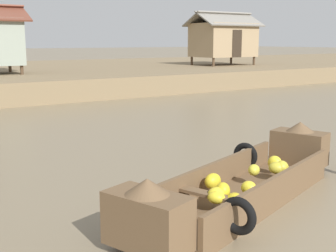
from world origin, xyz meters
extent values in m
plane|color=#7A6B51|center=(0.00, 10.00, 0.00)|extent=(300.00, 300.00, 0.00)
cube|color=brown|center=(-0.96, 4.25, 0.06)|extent=(4.51, 2.62, 0.12)
cube|color=brown|center=(-1.16, 4.82, 0.34)|extent=(4.12, 1.49, 0.44)
cube|color=brown|center=(-0.77, 3.69, 0.34)|extent=(4.12, 1.49, 0.44)
cube|color=brown|center=(1.35, 5.05, 0.46)|extent=(0.88, 1.20, 0.68)
cone|color=brown|center=(1.35, 5.05, 0.90)|extent=(0.71, 0.71, 0.20)
cube|color=brown|center=(-3.27, 3.45, 0.46)|extent=(0.88, 1.20, 0.68)
cone|color=brown|center=(-3.27, 3.45, 0.90)|extent=(0.71, 0.71, 0.20)
cube|color=brown|center=(-1.84, 3.95, 0.36)|extent=(0.56, 1.15, 0.05)
torus|color=black|center=(0.18, 5.40, 0.38)|extent=(0.28, 0.53, 0.52)
torus|color=black|center=(-2.10, 3.10, 0.38)|extent=(0.28, 0.53, 0.52)
ellipsoid|color=yellow|center=(-1.63, 3.96, 0.40)|extent=(0.33, 0.33, 0.25)
ellipsoid|color=yellow|center=(-0.48, 4.49, 0.41)|extent=(0.33, 0.32, 0.20)
ellipsoid|color=yellow|center=(-1.20, 3.85, 0.39)|extent=(0.28, 0.30, 0.22)
ellipsoid|color=yellow|center=(-1.87, 3.82, 0.38)|extent=(0.33, 0.34, 0.18)
ellipsoid|color=gold|center=(0.05, 4.44, 0.38)|extent=(0.40, 0.38, 0.22)
ellipsoid|color=yellow|center=(-1.65, 3.66, 0.33)|extent=(0.34, 0.38, 0.24)
ellipsoid|color=yellow|center=(0.33, 4.76, 0.36)|extent=(0.30, 0.33, 0.27)
ellipsoid|color=gold|center=(0.13, 4.40, 0.38)|extent=(0.36, 0.35, 0.25)
ellipsoid|color=yellow|center=(-1.76, 3.95, 0.37)|extent=(0.32, 0.30, 0.21)
ellipsoid|color=yellow|center=(-1.42, 4.46, 0.38)|extent=(0.35, 0.29, 0.26)
cylinder|color=#4C3826|center=(0.50, 21.89, 1.20)|extent=(0.16, 0.16, 0.45)
cylinder|color=#4C3826|center=(0.50, 24.09, 1.20)|extent=(0.16, 0.16, 0.45)
cylinder|color=#4C3826|center=(12.94, 22.12, 1.26)|extent=(0.16, 0.16, 0.57)
cylinder|color=#4C3826|center=(16.55, 22.12, 1.26)|extent=(0.16, 0.16, 0.57)
cylinder|color=#4C3826|center=(12.94, 24.50, 1.26)|extent=(0.16, 0.16, 0.57)
cylinder|color=#4C3826|center=(16.55, 24.50, 1.26)|extent=(0.16, 0.16, 0.57)
cube|color=#9E8460|center=(14.74, 23.31, 2.67)|extent=(4.01, 2.78, 2.25)
cube|color=#2D2319|center=(14.74, 21.90, 2.44)|extent=(0.80, 0.04, 1.80)
cube|color=gray|center=(14.74, 22.61, 4.07)|extent=(4.71, 1.87, 0.99)
cube|color=gray|center=(14.74, 24.00, 4.07)|extent=(4.71, 1.87, 0.99)
camera|label=1|loc=(-5.96, -1.07, 2.64)|focal=48.54mm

